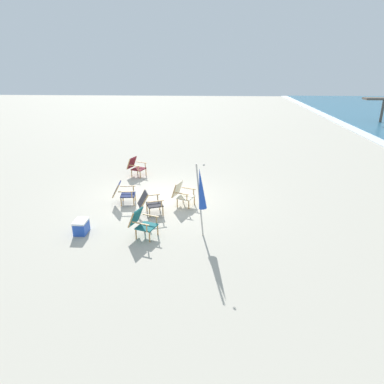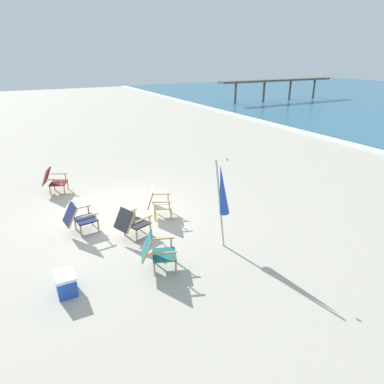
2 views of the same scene
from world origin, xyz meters
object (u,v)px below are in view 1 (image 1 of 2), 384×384
Objects in this scene: beach_chair_back_left at (149,202)px; umbrella_furled_blue at (201,189)px; beach_chair_far_center at (123,192)px; cooler_box at (81,227)px; beach_chair_front_right at (182,193)px; beach_chair_mid_center at (142,222)px; beach_chair_back_right at (135,166)px.

umbrella_furled_blue reaches higher than beach_chair_back_left.
umbrella_furled_blue is (2.16, 2.77, 0.96)m from beach_chair_far_center.
umbrella_furled_blue is 4.33× the size of cooler_box.
beach_chair_front_right is 1.69× the size of cooler_box.
beach_chair_back_left is at bearing 51.80° from beach_chair_far_center.
umbrella_furled_blue is (2.12, 0.71, 0.95)m from beach_chair_front_right.
umbrella_furled_blue is at bearing 91.57° from cooler_box.
beach_chair_back_left is at bearing -178.38° from beach_chair_mid_center.
beach_chair_back_left is at bearing -50.91° from beach_chair_front_right.
beach_chair_mid_center is at bearing -22.45° from beach_chair_front_right.
beach_chair_back_right is at bearing -150.57° from umbrella_furled_blue.
beach_chair_mid_center is at bearing 13.67° from beach_chair_back_right.
beach_chair_front_right is 0.39× the size of umbrella_furled_blue.
beach_chair_mid_center is (2.33, 1.11, 0.01)m from beach_chair_far_center.
beach_chair_back_right is 1.04× the size of beach_chair_front_right.
beach_chair_far_center is 0.89× the size of beach_chair_back_left.
beach_chair_back_left is 0.43× the size of umbrella_furled_blue.
beach_chair_far_center is 0.98× the size of beach_chair_front_right.
beach_chair_back_left is (-1.49, -0.04, -0.01)m from beach_chair_mid_center.
cooler_box is at bearing -92.46° from beach_chair_mid_center.
beach_chair_back_left is 1.87× the size of cooler_box.
beach_chair_front_right is (3.17, 2.28, 0.00)m from beach_chair_back_right.
cooler_box is (2.25, -0.68, -0.22)m from beach_chair_far_center.
beach_chair_far_center is at bearing 163.27° from cooler_box.
cooler_box is (5.38, -0.46, -0.23)m from beach_chair_back_right.
beach_chair_front_right reaches higher than cooler_box.
umbrella_furled_blue reaches higher than cooler_box.
beach_chair_far_center is at bearing 3.98° from beach_chair_back_right.
beach_chair_mid_center reaches higher than beach_chair_far_center.
beach_chair_far_center reaches higher than cooler_box.
cooler_box is (-0.08, -1.79, -0.23)m from beach_chair_mid_center.
beach_chair_far_center is 1.36m from beach_chair_back_left.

